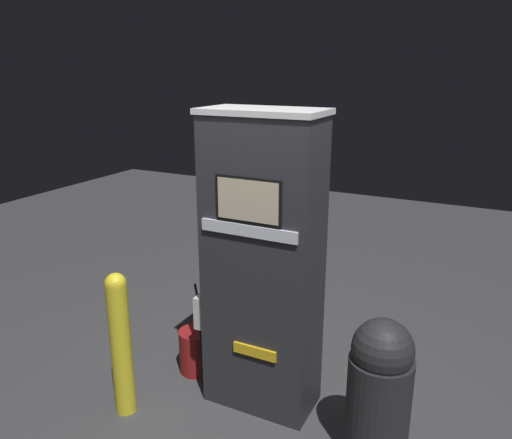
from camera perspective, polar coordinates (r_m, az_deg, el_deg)
ground_plane at (r=4.02m, az=-0.75°, el=-21.39°), size 14.00×14.00×0.00m
gas_pump at (r=3.62m, az=0.72°, el=-5.35°), size 0.92×0.47×2.24m
safety_bollard at (r=3.86m, az=-15.21°, el=-13.27°), size 0.15×0.15×1.12m
trash_bin at (r=3.49m, az=13.92°, el=-18.29°), size 0.42×0.42×1.00m
squeegee_bucket at (r=4.42m, az=-6.80°, el=-14.62°), size 0.29×0.29×0.83m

